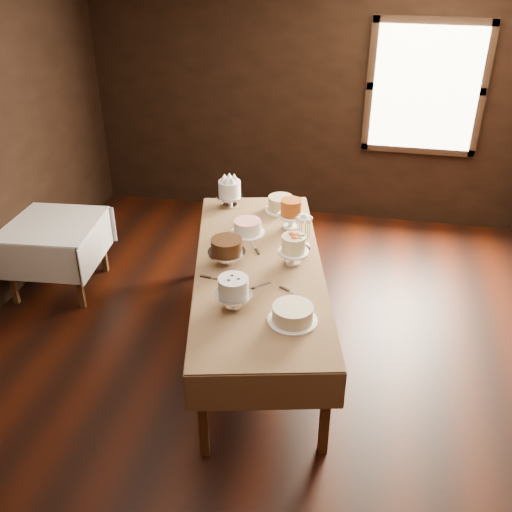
{
  "coord_description": "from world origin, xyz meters",
  "views": [
    {
      "loc": [
        0.79,
        -3.7,
        3.28
      ],
      "look_at": [
        0.0,
        0.2,
        0.95
      ],
      "focal_mm": 41.86,
      "sensor_mm": 36.0,
      "label": 1
    }
  ],
  "objects_px": {
    "display_table": "(259,271)",
    "cake_swirl": "(233,294)",
    "cake_server_a": "(263,285)",
    "cake_meringue": "(230,194)",
    "cake_chocolate": "(227,252)",
    "cake_cream": "(293,314)",
    "flower_vase": "(303,246)",
    "cake_server_e": "(220,280)",
    "cake_server_c": "(254,245)",
    "cake_server_d": "(288,244)",
    "cake_speckled": "(281,204)",
    "cake_lattice": "(248,228)",
    "side_table": "(53,231)",
    "cake_caramel": "(291,215)",
    "cake_server_b": "(297,295)",
    "cake_flowers": "(293,251)"
  },
  "relations": [
    {
      "from": "cake_server_b",
      "to": "cake_server_d",
      "type": "xyz_separation_m",
      "value": [
        -0.18,
        0.76,
        0.0
      ]
    },
    {
      "from": "cake_speckled",
      "to": "cake_server_e",
      "type": "distance_m",
      "value": 1.33
    },
    {
      "from": "cake_speckled",
      "to": "cake_server_e",
      "type": "bearing_deg",
      "value": -101.2
    },
    {
      "from": "cake_flowers",
      "to": "cake_server_b",
      "type": "height_order",
      "value": "cake_flowers"
    },
    {
      "from": "cake_lattice",
      "to": "cake_server_d",
      "type": "xyz_separation_m",
      "value": [
        0.38,
        -0.12,
        -0.05
      ]
    },
    {
      "from": "cake_server_d",
      "to": "cake_meringue",
      "type": "bearing_deg",
      "value": 57.24
    },
    {
      "from": "cake_cream",
      "to": "cake_server_a",
      "type": "xyz_separation_m",
      "value": [
        -0.29,
        0.4,
        -0.05
      ]
    },
    {
      "from": "cake_server_a",
      "to": "cake_server_e",
      "type": "relative_size",
      "value": 1.0
    },
    {
      "from": "cake_speckled",
      "to": "cake_server_e",
      "type": "xyz_separation_m",
      "value": [
        -0.26,
        -1.3,
        -0.06
      ]
    },
    {
      "from": "side_table",
      "to": "cake_server_e",
      "type": "bearing_deg",
      "value": -23.09
    },
    {
      "from": "cake_server_c",
      "to": "cake_chocolate",
      "type": "bearing_deg",
      "value": 126.85
    },
    {
      "from": "cake_caramel",
      "to": "cake_speckled",
      "type": "bearing_deg",
      "value": 113.98
    },
    {
      "from": "cake_caramel",
      "to": "cake_server_d",
      "type": "distance_m",
      "value": 0.33
    },
    {
      "from": "cake_server_b",
      "to": "flower_vase",
      "type": "bearing_deg",
      "value": 122.85
    },
    {
      "from": "cake_cream",
      "to": "cake_server_b",
      "type": "xyz_separation_m",
      "value": [
        -0.01,
        0.32,
        -0.05
      ]
    },
    {
      "from": "cake_chocolate",
      "to": "cake_swirl",
      "type": "relative_size",
      "value": 1.26
    },
    {
      "from": "cake_server_a",
      "to": "cake_meringue",
      "type": "bearing_deg",
      "value": 71.66
    },
    {
      "from": "cake_speckled",
      "to": "cake_cream",
      "type": "height_order",
      "value": "cake_speckled"
    },
    {
      "from": "cake_lattice",
      "to": "cake_flowers",
      "type": "bearing_deg",
      "value": -42.2
    },
    {
      "from": "cake_swirl",
      "to": "cake_server_d",
      "type": "bearing_deg",
      "value": 76.18
    },
    {
      "from": "cake_server_d",
      "to": "side_table",
      "type": "bearing_deg",
      "value": 97.77
    },
    {
      "from": "cake_chocolate",
      "to": "display_table",
      "type": "bearing_deg",
      "value": 1.8
    },
    {
      "from": "cake_swirl",
      "to": "cake_server_d",
      "type": "distance_m",
      "value": 1.03
    },
    {
      "from": "cake_lattice",
      "to": "cake_chocolate",
      "type": "xyz_separation_m",
      "value": [
        -0.06,
        -0.52,
        0.05
      ]
    },
    {
      "from": "display_table",
      "to": "cake_server_e",
      "type": "distance_m",
      "value": 0.38
    },
    {
      "from": "cake_chocolate",
      "to": "cake_swirl",
      "type": "xyz_separation_m",
      "value": [
        0.2,
        -0.59,
        0.01
      ]
    },
    {
      "from": "cake_lattice",
      "to": "cake_server_b",
      "type": "xyz_separation_m",
      "value": [
        0.57,
        -0.88,
        -0.05
      ]
    },
    {
      "from": "cake_speckled",
      "to": "cake_lattice",
      "type": "height_order",
      "value": "cake_speckled"
    },
    {
      "from": "cake_meringue",
      "to": "cake_flowers",
      "type": "xyz_separation_m",
      "value": [
        0.75,
        -0.93,
        -0.01
      ]
    },
    {
      "from": "cake_swirl",
      "to": "cake_chocolate",
      "type": "bearing_deg",
      "value": 108.29
    },
    {
      "from": "cake_server_a",
      "to": "flower_vase",
      "type": "relative_size",
      "value": 1.76
    },
    {
      "from": "cake_lattice",
      "to": "cake_server_e",
      "type": "bearing_deg",
      "value": -93.42
    },
    {
      "from": "side_table",
      "to": "cake_caramel",
      "type": "xyz_separation_m",
      "value": [
        2.25,
        0.18,
        0.29
      ]
    },
    {
      "from": "display_table",
      "to": "cake_swirl",
      "type": "bearing_deg",
      "value": -96.23
    },
    {
      "from": "cake_cream",
      "to": "flower_vase",
      "type": "bearing_deg",
      "value": 93.4
    },
    {
      "from": "cake_speckled",
      "to": "cake_flowers",
      "type": "xyz_separation_m",
      "value": [
        0.26,
        -0.93,
        0.04
      ]
    },
    {
      "from": "cake_caramel",
      "to": "cake_server_b",
      "type": "distance_m",
      "value": 1.08
    },
    {
      "from": "cake_chocolate",
      "to": "cake_server_e",
      "type": "distance_m",
      "value": 0.29
    },
    {
      "from": "cake_server_e",
      "to": "flower_vase",
      "type": "distance_m",
      "value": 0.79
    },
    {
      "from": "cake_speckled",
      "to": "cake_swirl",
      "type": "xyz_separation_m",
      "value": [
        -0.07,
        -1.62,
        0.04
      ]
    },
    {
      "from": "cake_caramel",
      "to": "cake_cream",
      "type": "distance_m",
      "value": 1.4
    },
    {
      "from": "cake_flowers",
      "to": "cake_server_e",
      "type": "height_order",
      "value": "cake_flowers"
    },
    {
      "from": "display_table",
      "to": "cake_meringue",
      "type": "bearing_deg",
      "value": 115.44
    },
    {
      "from": "display_table",
      "to": "cake_chocolate",
      "type": "xyz_separation_m",
      "value": [
        -0.26,
        -0.01,
        0.16
      ]
    },
    {
      "from": "display_table",
      "to": "cake_swirl",
      "type": "relative_size",
      "value": 9.93
    },
    {
      "from": "side_table",
      "to": "cake_speckled",
      "type": "xyz_separation_m",
      "value": [
        2.1,
        0.51,
        0.24
      ]
    },
    {
      "from": "cake_meringue",
      "to": "cake_speckled",
      "type": "height_order",
      "value": "cake_meringue"
    },
    {
      "from": "cake_meringue",
      "to": "cake_server_c",
      "type": "xyz_separation_m",
      "value": [
        0.38,
        -0.71,
        -0.12
      ]
    },
    {
      "from": "cake_server_c",
      "to": "cake_server_d",
      "type": "distance_m",
      "value": 0.3
    },
    {
      "from": "side_table",
      "to": "cake_server_d",
      "type": "xyz_separation_m",
      "value": [
        2.27,
        -0.12,
        0.18
      ]
    }
  ]
}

